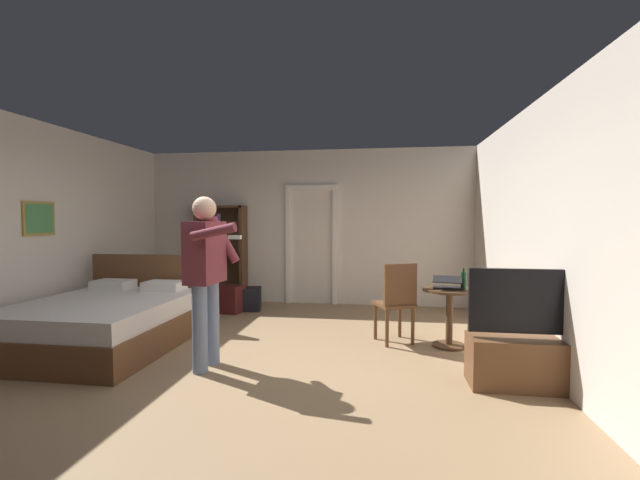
% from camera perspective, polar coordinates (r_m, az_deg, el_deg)
% --- Properties ---
extents(ground_plane, '(7.08, 7.08, 0.00)m').
position_cam_1_polar(ground_plane, '(4.56, -9.41, -16.63)').
color(ground_plane, '#997A56').
extents(wall_back, '(6.08, 0.12, 2.76)m').
position_cam_1_polar(wall_back, '(7.49, -1.84, 1.79)').
color(wall_back, silver).
rests_on(wall_back, ground_plane).
extents(wall_right, '(0.12, 6.68, 2.76)m').
position_cam_1_polar(wall_right, '(4.42, 30.38, 0.66)').
color(wall_right, silver).
rests_on(wall_right, ground_plane).
extents(doorway_frame, '(0.93, 0.08, 2.13)m').
position_cam_1_polar(doorway_frame, '(7.39, -1.19, 0.57)').
color(doorway_frame, white).
rests_on(doorway_frame, ground_plane).
extents(bed, '(1.69, 2.06, 1.02)m').
position_cam_1_polar(bed, '(5.64, -27.29, -9.91)').
color(bed, brown).
rests_on(bed, ground_plane).
extents(bookshelf, '(0.90, 0.32, 1.76)m').
position_cam_1_polar(bookshelf, '(7.71, -13.42, -1.37)').
color(bookshelf, '#4C331E').
rests_on(bookshelf, ground_plane).
extents(tv_flatscreen, '(1.00, 0.40, 1.08)m').
position_cam_1_polar(tv_flatscreen, '(4.27, 26.45, -13.81)').
color(tv_flatscreen, brown).
rests_on(tv_flatscreen, ground_plane).
extents(side_table, '(0.63, 0.63, 0.70)m').
position_cam_1_polar(side_table, '(5.19, 17.46, -8.89)').
color(side_table, '#4C331E').
rests_on(side_table, ground_plane).
extents(laptop, '(0.37, 0.38, 0.16)m').
position_cam_1_polar(laptop, '(5.09, 17.17, -5.90)').
color(laptop, black).
rests_on(laptop, side_table).
extents(bottle_on_table, '(0.06, 0.06, 0.26)m').
position_cam_1_polar(bottle_on_table, '(5.08, 19.23, -5.32)').
color(bottle_on_table, '#163A1B').
rests_on(bottle_on_table, side_table).
extents(wooden_chair, '(0.56, 0.56, 0.99)m').
position_cam_1_polar(wooden_chair, '(5.15, 10.55, -8.07)').
color(wooden_chair, brown).
rests_on(wooden_chair, ground_plane).
extents(person_blue_shirt, '(0.63, 0.63, 1.75)m').
position_cam_1_polar(person_blue_shirt, '(4.33, -15.46, -3.86)').
color(person_blue_shirt, slate).
rests_on(person_blue_shirt, ground_plane).
extents(suitcase_dark, '(0.57, 0.43, 0.44)m').
position_cam_1_polar(suitcase_dark, '(6.99, -12.72, -7.92)').
color(suitcase_dark, '#4C1919').
rests_on(suitcase_dark, ground_plane).
extents(suitcase_small, '(0.63, 0.49, 0.37)m').
position_cam_1_polar(suitcase_small, '(7.09, -10.51, -8.01)').
color(suitcase_small, black).
rests_on(suitcase_small, ground_plane).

